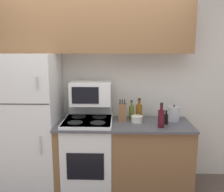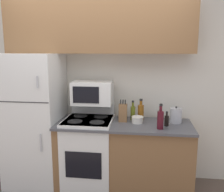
{
  "view_description": "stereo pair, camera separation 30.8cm",
  "coord_description": "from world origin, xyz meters",
  "px_view_note": "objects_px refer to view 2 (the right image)",
  "views": [
    {
      "loc": [
        0.29,
        -2.75,
        1.82
      ],
      "look_at": [
        0.2,
        0.28,
        1.24
      ],
      "focal_mm": 40.0,
      "sensor_mm": 36.0,
      "label": 1
    },
    {
      "loc": [
        0.59,
        -2.72,
        1.82
      ],
      "look_at": [
        0.2,
        0.28,
        1.24
      ],
      "focal_mm": 40.0,
      "sensor_mm": 36.0,
      "label": 2
    }
  ],
  "objects_px": {
    "bottle_whiskey": "(141,112)",
    "microwave": "(92,93)",
    "knife_block": "(123,113)",
    "bottle_soy_sauce": "(167,120)",
    "bottle_wine_red": "(160,119)",
    "stove": "(89,152)",
    "refrigerator": "(35,120)",
    "bottle_olive_oil": "(133,112)",
    "bowl": "(137,119)",
    "kettle": "(176,115)"
  },
  "relations": [
    {
      "from": "bottle_olive_oil",
      "to": "stove",
      "type": "bearing_deg",
      "value": -164.1
    },
    {
      "from": "refrigerator",
      "to": "bottle_olive_oil",
      "type": "distance_m",
      "value": 1.32
    },
    {
      "from": "knife_block",
      "to": "bottle_wine_red",
      "type": "bearing_deg",
      "value": -27.9
    },
    {
      "from": "stove",
      "to": "bottle_whiskey",
      "type": "bearing_deg",
      "value": 16.02
    },
    {
      "from": "microwave",
      "to": "bottle_soy_sauce",
      "type": "distance_m",
      "value": 1.01
    },
    {
      "from": "bowl",
      "to": "bottle_whiskey",
      "type": "bearing_deg",
      "value": 76.01
    },
    {
      "from": "refrigerator",
      "to": "bottle_soy_sauce",
      "type": "xyz_separation_m",
      "value": [
        1.73,
        -0.09,
        0.08
      ]
    },
    {
      "from": "microwave",
      "to": "bottle_olive_oil",
      "type": "bearing_deg",
      "value": 1.38
    },
    {
      "from": "bottle_soy_sauce",
      "to": "stove",
      "type": "bearing_deg",
      "value": 177.34
    },
    {
      "from": "microwave",
      "to": "bottle_wine_red",
      "type": "bearing_deg",
      "value": -19.93
    },
    {
      "from": "knife_block",
      "to": "bottle_soy_sauce",
      "type": "height_order",
      "value": "knife_block"
    },
    {
      "from": "bottle_olive_oil",
      "to": "refrigerator",
      "type": "bearing_deg",
      "value": -174.93
    },
    {
      "from": "refrigerator",
      "to": "kettle",
      "type": "xyz_separation_m",
      "value": [
        1.85,
        0.07,
        0.11
      ]
    },
    {
      "from": "refrigerator",
      "to": "bottle_whiskey",
      "type": "xyz_separation_m",
      "value": [
        1.41,
        0.15,
        0.12
      ]
    },
    {
      "from": "kettle",
      "to": "bowl",
      "type": "bearing_deg",
      "value": -170.94
    },
    {
      "from": "bottle_soy_sauce",
      "to": "refrigerator",
      "type": "bearing_deg",
      "value": 177.03
    },
    {
      "from": "microwave",
      "to": "bottle_olive_oil",
      "type": "relative_size",
      "value": 2.02
    },
    {
      "from": "refrigerator",
      "to": "microwave",
      "type": "height_order",
      "value": "refrigerator"
    },
    {
      "from": "knife_block",
      "to": "kettle",
      "type": "xyz_separation_m",
      "value": [
        0.67,
        0.04,
        -0.02
      ]
    },
    {
      "from": "bottle_whiskey",
      "to": "kettle",
      "type": "xyz_separation_m",
      "value": [
        0.45,
        -0.08,
        -0.02
      ]
    },
    {
      "from": "refrigerator",
      "to": "bottle_whiskey",
      "type": "bearing_deg",
      "value": 5.94
    },
    {
      "from": "bottle_olive_oil",
      "to": "bowl",
      "type": "bearing_deg",
      "value": -62.19
    },
    {
      "from": "microwave",
      "to": "kettle",
      "type": "relative_size",
      "value": 2.48
    },
    {
      "from": "microwave",
      "to": "bottle_olive_oil",
      "type": "xyz_separation_m",
      "value": [
        0.53,
        0.01,
        -0.25
      ]
    },
    {
      "from": "refrigerator",
      "to": "bottle_soy_sauce",
      "type": "bearing_deg",
      "value": -2.97
    },
    {
      "from": "bowl",
      "to": "bottle_whiskey",
      "type": "distance_m",
      "value": 0.17
    },
    {
      "from": "stove",
      "to": "bottle_olive_oil",
      "type": "relative_size",
      "value": 4.2
    },
    {
      "from": "kettle",
      "to": "microwave",
      "type": "bearing_deg",
      "value": 178.27
    },
    {
      "from": "refrigerator",
      "to": "kettle",
      "type": "height_order",
      "value": "refrigerator"
    },
    {
      "from": "stove",
      "to": "kettle",
      "type": "height_order",
      "value": "kettle"
    },
    {
      "from": "bowl",
      "to": "bottle_soy_sauce",
      "type": "height_order",
      "value": "bottle_soy_sauce"
    },
    {
      "from": "bottle_soy_sauce",
      "to": "microwave",
      "type": "bearing_deg",
      "value": 168.61
    },
    {
      "from": "microwave",
      "to": "bottle_wine_red",
      "type": "xyz_separation_m",
      "value": [
        0.87,
        -0.32,
        -0.24
      ]
    },
    {
      "from": "bottle_olive_oil",
      "to": "bottle_wine_red",
      "type": "relative_size",
      "value": 0.87
    },
    {
      "from": "microwave",
      "to": "bottle_whiskey",
      "type": "height_order",
      "value": "microwave"
    },
    {
      "from": "stove",
      "to": "bowl",
      "type": "xyz_separation_m",
      "value": [
        0.63,
        0.04,
        0.46
      ]
    },
    {
      "from": "knife_block",
      "to": "bottle_soy_sauce",
      "type": "bearing_deg",
      "value": -12.45
    },
    {
      "from": "bottle_whiskey",
      "to": "bottle_soy_sauce",
      "type": "relative_size",
      "value": 1.56
    },
    {
      "from": "stove",
      "to": "knife_block",
      "type": "relative_size",
      "value": 3.77
    },
    {
      "from": "microwave",
      "to": "bowl",
      "type": "distance_m",
      "value": 0.68
    },
    {
      "from": "stove",
      "to": "bottle_olive_oil",
      "type": "xyz_separation_m",
      "value": [
        0.56,
        0.16,
        0.51
      ]
    },
    {
      "from": "microwave",
      "to": "kettle",
      "type": "bearing_deg",
      "value": -1.73
    },
    {
      "from": "refrigerator",
      "to": "bottle_whiskey",
      "type": "height_order",
      "value": "refrigerator"
    },
    {
      "from": "bottle_soy_sauce",
      "to": "kettle",
      "type": "relative_size",
      "value": 0.85
    },
    {
      "from": "bottle_whiskey",
      "to": "microwave",
      "type": "bearing_deg",
      "value": -176.07
    },
    {
      "from": "knife_block",
      "to": "bottle_olive_oil",
      "type": "xyz_separation_m",
      "value": [
        0.12,
        0.09,
        -0.02
      ]
    },
    {
      "from": "bowl",
      "to": "bottle_whiskey",
      "type": "xyz_separation_m",
      "value": [
        0.04,
        0.15,
        0.07
      ]
    },
    {
      "from": "refrigerator",
      "to": "knife_block",
      "type": "relative_size",
      "value": 6.08
    },
    {
      "from": "refrigerator",
      "to": "knife_block",
      "type": "height_order",
      "value": "refrigerator"
    },
    {
      "from": "stove",
      "to": "microwave",
      "type": "relative_size",
      "value": 2.08
    }
  ]
}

